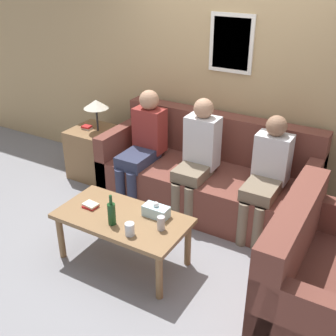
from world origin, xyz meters
The scene contains 14 objects.
ground_plane centered at (0.00, 0.00, 0.00)m, with size 16.00×16.00×0.00m, color gray.
wall_back centered at (0.00, 1.03, 1.30)m, with size 9.00×0.08×2.60m.
couch_main centered at (0.00, 0.55, 0.33)m, with size 2.30×0.93×0.97m.
couch_side centered at (1.51, -0.56, 0.34)m, with size 0.93×1.29×0.97m.
coffee_table centered at (-0.22, -0.72, 0.42)m, with size 1.17×0.61×0.48m.
side_table_with_lamp centered at (-1.50, 0.48, 0.34)m, with size 0.55×0.55×1.00m.
wine_bottle centered at (-0.23, -0.85, 0.58)m, with size 0.07×0.07×0.28m.
drinking_glass centered at (-0.01, -0.91, 0.53)m, with size 0.08×0.08×0.11m.
book_stack centered at (-0.56, -0.74, 0.50)m, with size 0.14×0.11×0.04m.
soda_can centered at (0.17, -0.71, 0.54)m, with size 0.07×0.07×0.12m.
tissue_box centered at (0.03, -0.57, 0.53)m, with size 0.23×0.12×0.15m.
person_left centered at (-0.71, 0.38, 0.67)m, with size 0.34×0.66×1.22m.
person_middle centered at (-0.03, 0.35, 0.69)m, with size 0.34×0.57×1.25m.
person_right centered at (0.70, 0.39, 0.65)m, with size 0.34×0.64×1.18m.
Camera 1 is at (1.68, -3.18, 2.53)m, focal length 45.00 mm.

